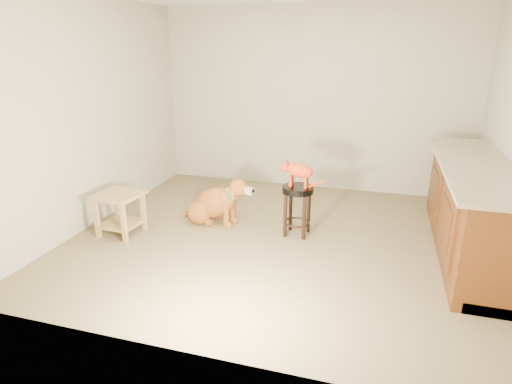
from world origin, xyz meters
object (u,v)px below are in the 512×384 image
(wood_stool, at_px, (455,199))
(golden_retriever, at_px, (215,204))
(tabby_kitten, at_px, (297,171))
(side_table, at_px, (120,207))
(padded_stool, at_px, (298,201))

(wood_stool, bearing_deg, golden_retriever, -168.86)
(wood_stool, relative_size, tabby_kitten, 1.45)
(side_table, bearing_deg, golden_retriever, 34.96)
(padded_stool, bearing_deg, wood_stool, 19.67)
(golden_retriever, height_order, tabby_kitten, tabby_kitten)
(side_table, distance_m, tabby_kitten, 2.03)
(side_table, bearing_deg, tabby_kitten, 16.29)
(wood_stool, relative_size, golden_retriever, 0.76)
(golden_retriever, relative_size, tabby_kitten, 1.90)
(padded_stool, xyz_separation_m, wood_stool, (1.70, 0.61, -0.02))
(side_table, xyz_separation_m, golden_retriever, (0.90, 0.63, -0.09))
(padded_stool, height_order, wood_stool, wood_stool)
(wood_stool, bearing_deg, side_table, -162.18)
(side_table, relative_size, golden_retriever, 0.51)
(padded_stool, xyz_separation_m, tabby_kitten, (-0.01, 0.00, 0.34))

